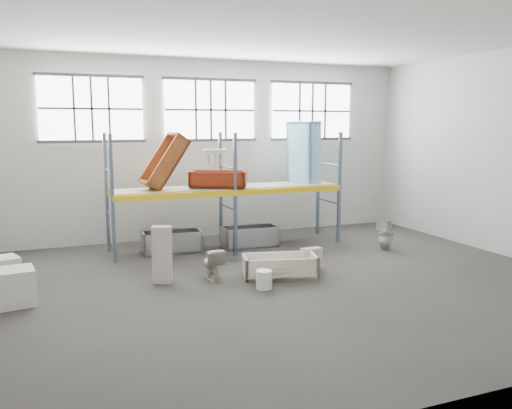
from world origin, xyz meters
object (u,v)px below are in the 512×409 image
bathtub_beige (280,266)px  toilet_beige (212,264)px  carton_near (11,287)px  cistern_tall (162,255)px  steel_tub_right (250,236)px  steel_tub_left (172,242)px  rust_tub_flat (218,179)px  bucket (264,280)px  blue_tub_upright (304,154)px  toilet_white (386,234)px

bathtub_beige → toilet_beige: toilet_beige is taller
bathtub_beige → carton_near: (-5.17, 0.14, 0.10)m
cistern_tall → steel_tub_right: 3.69m
cistern_tall → steel_tub_left: (0.75, 2.49, -0.31)m
steel_tub_left → rust_tub_flat: 1.98m
carton_near → bathtub_beige: bearing=-1.5°
bucket → carton_near: 4.61m
cistern_tall → blue_tub_upright: (4.62, 2.83, 1.81)m
bathtub_beige → steel_tub_right: 2.90m
toilet_beige → cistern_tall: 1.06m
cistern_tall → rust_tub_flat: rust_tub_flat is taller
toilet_beige → rust_tub_flat: size_ratio=0.47×
toilet_white → rust_tub_flat: rust_tub_flat is taller
steel_tub_right → bucket: steel_tub_right is taller
rust_tub_flat → blue_tub_upright: blue_tub_upright is taller
bathtub_beige → bucket: size_ratio=4.23×
bathtub_beige → steel_tub_right: (0.42, 2.87, 0.04)m
blue_tub_upright → rust_tub_flat: bearing=-172.3°
steel_tub_right → blue_tub_upright: (1.80, 0.45, 2.13)m
bathtub_beige → blue_tub_upright: (2.22, 3.32, 2.17)m
steel_tub_left → carton_near: bearing=-141.1°
toilet_white → carton_near: toilet_white is taller
steel_tub_right → rust_tub_flat: bearing=173.1°
bathtub_beige → blue_tub_upright: bearing=69.9°
cistern_tall → blue_tub_upright: bearing=52.6°
cistern_tall → rust_tub_flat: bearing=72.2°
steel_tub_left → steel_tub_right: size_ratio=1.01×
steel_tub_left → steel_tub_right: bearing=-3.4°
bathtub_beige → bucket: 0.90m
blue_tub_upright → carton_near: blue_tub_upright is taller
steel_tub_left → bucket: (1.01, -3.64, -0.09)m
rust_tub_flat → toilet_beige: bearing=-110.5°
cistern_tall → carton_near: bearing=-151.5°
carton_near → steel_tub_left: bearing=38.9°
cistern_tall → carton_near: cistern_tall is taller
toilet_white → steel_tub_right: bearing=-139.1°
bathtub_beige → steel_tub_left: 3.41m
bathtub_beige → carton_near: carton_near is taller
bathtub_beige → steel_tub_right: bearing=95.3°
toilet_beige → steel_tub_right: toilet_beige is taller
toilet_beige → blue_tub_upright: bearing=-142.8°
bathtub_beige → carton_near: size_ratio=2.03×
cistern_tall → steel_tub_right: size_ratio=0.80×
rust_tub_flat → bathtub_beige: bearing=-82.3°
bathtub_beige → rust_tub_flat: size_ratio=1.09×
bathtub_beige → carton_near: bearing=-167.8°
steel_tub_left → blue_tub_upright: (3.86, 0.33, 2.12)m
toilet_white → steel_tub_left: bearing=-130.4°
toilet_beige → steel_tub_right: size_ratio=0.45×
bucket → toilet_beige: bearing=126.5°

